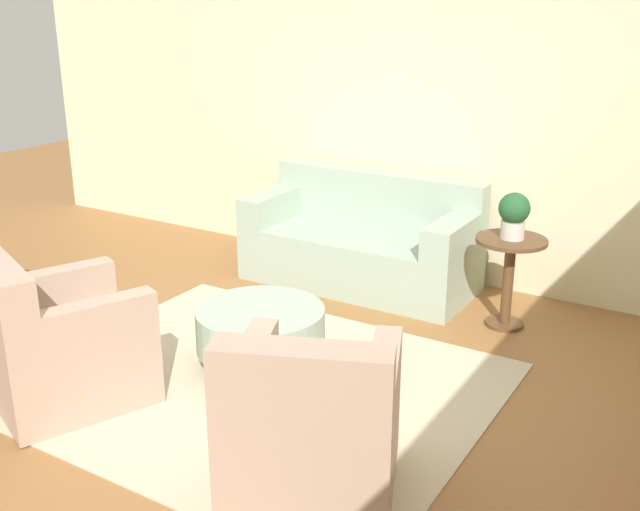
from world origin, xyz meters
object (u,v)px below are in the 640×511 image
couch (362,245)px  side_table (509,267)px  armchair_left (59,346)px  potted_plant_on_side_table (514,214)px  ottoman_table (261,329)px  armchair_right (312,432)px

couch → side_table: bearing=-10.1°
armchair_left → potted_plant_on_side_table: size_ratio=3.24×
armchair_left → ottoman_table: 1.28m
armchair_left → ottoman_table: armchair_left is taller
ottoman_table → couch: bearing=95.5°
couch → potted_plant_on_side_table: bearing=-10.1°
couch → armchair_right: bearing=-66.3°
ottoman_table → potted_plant_on_side_table: (1.20, 1.49, 0.61)m
armchair_right → side_table: armchair_right is taller
ottoman_table → side_table: size_ratio=1.24×
ottoman_table → armchair_left: bearing=-127.2°
armchair_right → potted_plant_on_side_table: 2.56m
potted_plant_on_side_table → ottoman_table: bearing=-128.8°
couch → armchair_left: 2.81m
side_table → potted_plant_on_side_table: potted_plant_on_side_table is taller
armchair_left → armchair_right: size_ratio=1.00×
ottoman_table → side_table: side_table is taller
armchair_right → ottoman_table: armchair_right is taller
armchair_right → ottoman_table: (-1.04, 1.01, -0.10)m
armchair_left → side_table: armchair_left is taller
couch → potted_plant_on_side_table: potted_plant_on_side_table is taller
side_table → ottoman_table: bearing=-128.8°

